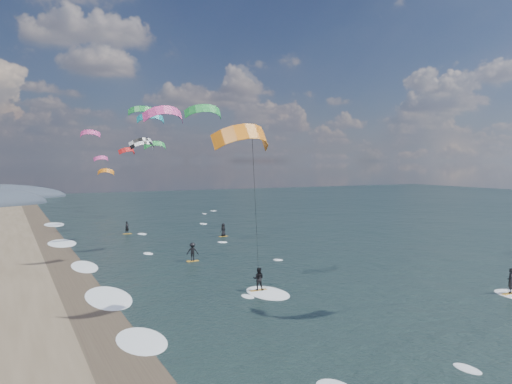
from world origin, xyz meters
name	(u,v)px	position (x,y,z in m)	size (l,w,h in m)	color
ground	(383,345)	(0.00, 0.00, 0.00)	(260.00, 260.00, 0.00)	black
wet_sand_strip	(100,322)	(-12.00, 10.00, 0.00)	(3.00, 240.00, 0.00)	#382D23
kitesurfer_near_b	(256,189)	(-3.12, 7.76, 7.45)	(6.98, 8.45, 11.99)	#C68A22
far_kitesurfers	(190,240)	(0.77, 30.88, 0.84)	(11.06, 20.71, 1.72)	#C68A22
bg_kite_field	(135,136)	(0.33, 52.70, 12.74)	(12.95, 69.14, 10.16)	green
shoreline_surf	(106,299)	(-10.80, 14.75, 0.00)	(2.40, 79.40, 0.11)	white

